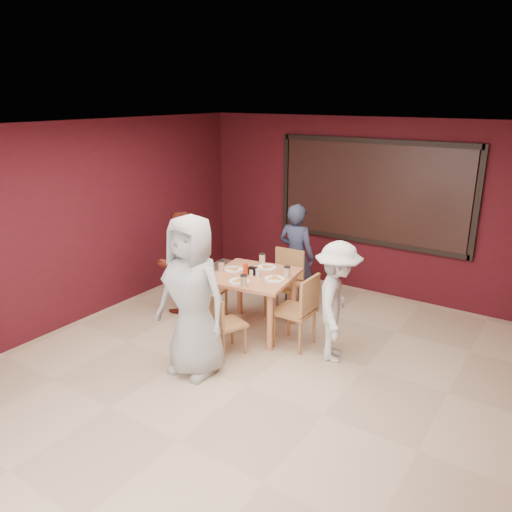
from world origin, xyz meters
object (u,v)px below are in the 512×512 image
Objects in this scene: dining_table at (253,282)px; chair_front at (223,321)px; diner_front at (192,296)px; chair_left at (206,286)px; chair_back at (285,278)px; diner_back at (296,256)px; diner_left at (180,262)px; chair_right at (300,307)px; diner_right at (337,302)px.

chair_front is at bearing -86.00° from dining_table.
diner_front reaches higher than dining_table.
chair_left is 1.57m from diner_front.
diner_front is at bearing -89.44° from dining_table.
chair_back is 0.41m from diner_back.
diner_left is at bearing 135.77° from diner_front.
diner_left is (-1.34, -1.10, -0.04)m from diner_back.
chair_front is 0.50× the size of diner_back.
dining_table is 1.29m from diner_left.
chair_left is (-0.88, 0.74, 0.03)m from chair_front.
chair_left is (-0.83, -0.01, -0.24)m from dining_table.
chair_right is 2.05m from diner_left.
chair_right is at bearing 104.20° from diner_left.
diner_front reaches higher than chair_right.
diner_right is at bearing 42.95° from diner_front.
diner_back is at bearing 91.81° from chair_back.
chair_right is (0.69, -0.80, 0.00)m from chair_back.
chair_right is 0.64× the size of diner_left.
diner_back is at bearing 122.01° from chair_right.
chair_left is (-0.89, -0.76, -0.06)m from chair_back.
diner_front is (0.01, -1.26, 0.23)m from dining_table.
chair_left is at bearing 178.70° from chair_right.
chair_right is 0.51× the size of diner_front.
chair_right is at bearing -3.52° from dining_table.
chair_back is at bearing 40.78° from chair_left.
diner_front is 1.18× the size of diner_back.
diner_left is (-1.35, 0.73, 0.31)m from chair_front.
dining_table is at bearing 88.29° from diner_back.
chair_right is at bearing 57.79° from diner_front.
chair_left is at bearing 139.95° from chair_front.
diner_right is at bearing -1.49° from chair_left.
diner_back is at bearing 87.50° from dining_table.
diner_right is (2.55, -0.04, -0.01)m from diner_left.
chair_back is 0.99× the size of chair_right.
diner_front is (-0.04, -0.50, 0.50)m from chair_front.
diner_left is (-1.29, -0.02, 0.04)m from dining_table.
diner_back is (-0.70, 1.12, 0.25)m from chair_right.
dining_table is 0.86m from chair_left.
chair_right is 0.54m from diner_right.
diner_right is (1.25, -0.06, 0.03)m from dining_table.
chair_right is 0.65× the size of diner_right.
dining_table is 0.80× the size of diner_right.
diner_front reaches higher than diner_back.
chair_back is 1.06m from chair_right.
diner_back is 1.66m from diner_right.
chair_front is 0.83× the size of chair_back.
dining_table is 0.78m from chair_back.
chair_back is 0.64× the size of diner_right.
chair_front is at bearing 76.43° from diner_left.
diner_left is at bearing 151.58° from chair_front.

